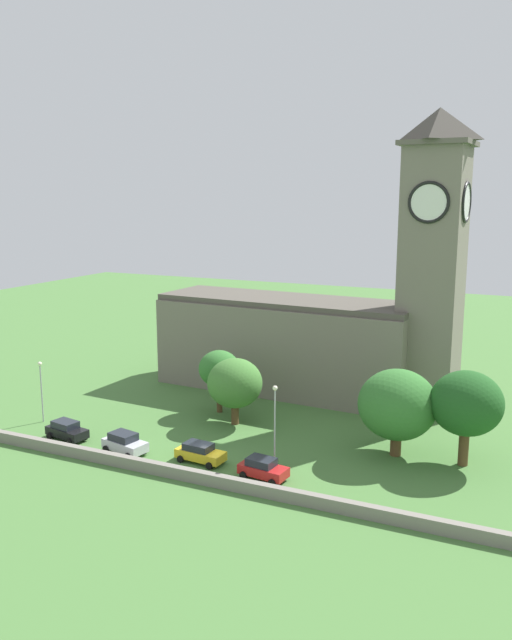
% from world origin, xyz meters
% --- Properties ---
extents(ground_plane, '(200.00, 200.00, 0.00)m').
position_xyz_m(ground_plane, '(0.00, 15.00, 0.00)').
color(ground_plane, '#477538').
extents(church, '(36.58, 11.78, 32.15)m').
position_xyz_m(church, '(2.09, 23.56, 8.38)').
color(church, slate).
rests_on(church, ground).
extents(quay_barrier, '(55.74, 0.70, 1.03)m').
position_xyz_m(quay_barrier, '(0.00, -3.89, 0.52)').
color(quay_barrier, gray).
rests_on(quay_barrier, ground).
extents(car_black, '(4.59, 2.77, 1.80)m').
position_xyz_m(car_black, '(-15.28, -0.78, 0.91)').
color(car_black, black).
rests_on(car_black, ground).
extents(car_silver, '(4.60, 2.97, 1.91)m').
position_xyz_m(car_silver, '(-8.09, -1.26, 0.96)').
color(car_silver, silver).
rests_on(car_silver, ground).
extents(car_yellow, '(4.60, 2.43, 1.73)m').
position_xyz_m(car_yellow, '(-0.78, -0.13, 0.87)').
color(car_yellow, gold).
rests_on(car_yellow, ground).
extents(car_red, '(4.30, 2.57, 1.77)m').
position_xyz_m(car_red, '(5.70, -0.92, 0.89)').
color(car_red, red).
rests_on(car_red, ground).
extents(streetlamp_west_end, '(0.44, 0.44, 6.49)m').
position_xyz_m(streetlamp_west_end, '(-20.88, 2.05, 4.38)').
color(streetlamp_west_end, '#9EA0A5').
rests_on(streetlamp_west_end, ground).
extents(streetlamp_west_mid, '(0.44, 0.44, 7.49)m').
position_xyz_m(streetlamp_west_mid, '(5.82, 1.32, 4.95)').
color(streetlamp_west_mid, '#9EA0A5').
rests_on(streetlamp_west_mid, ground).
extents(tree_riverside_east, '(7.12, 7.12, 8.03)m').
position_xyz_m(tree_riverside_east, '(14.67, 8.71, 4.80)').
color(tree_riverside_east, brown).
rests_on(tree_riverside_east, ground).
extents(tree_riverside_west, '(5.69, 5.69, 6.97)m').
position_xyz_m(tree_riverside_west, '(-2.31, 9.89, 4.38)').
color(tree_riverside_west, brown).
rests_on(tree_riverside_west, ground).
extents(tree_churchyard, '(4.44, 4.44, 6.90)m').
position_xyz_m(tree_churchyard, '(-5.56, 12.59, 4.85)').
color(tree_churchyard, brown).
rests_on(tree_churchyard, ground).
extents(tree_by_tower, '(6.29, 6.29, 8.50)m').
position_xyz_m(tree_by_tower, '(20.55, 9.00, 5.63)').
color(tree_by_tower, brown).
rests_on(tree_by_tower, ground).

